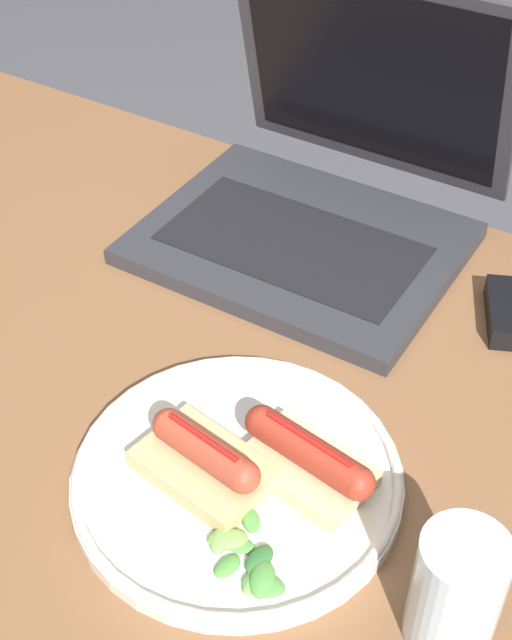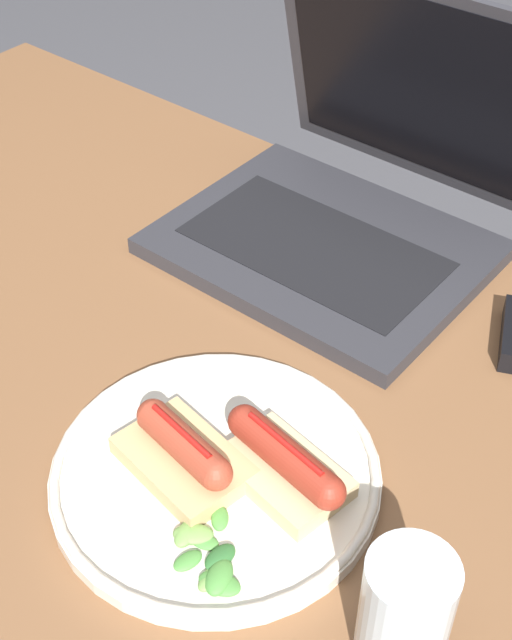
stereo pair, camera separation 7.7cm
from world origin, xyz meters
The scene contains 7 objects.
desk centered at (0.00, 0.00, 0.63)m, with size 1.41×0.80×0.70m.
laptop centered at (-0.05, 0.30, 0.75)m, with size 0.32×0.31×0.25m.
plate centered at (0.06, -0.04, 0.71)m, with size 0.26×0.26×0.02m.
sausage_toast_left centered at (0.04, -0.06, 0.74)m, with size 0.11×0.09×0.05m.
sausage_toast_middle centered at (0.11, -0.02, 0.74)m, with size 0.12×0.08×0.05m.
salad_pile centered at (0.11, -0.11, 0.72)m, with size 0.08×0.07×0.01m.
drinking_glass centered at (0.25, -0.08, 0.75)m, with size 0.06×0.06×0.10m.
Camera 2 is at (0.37, -0.37, 1.27)m, focal length 50.00 mm.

